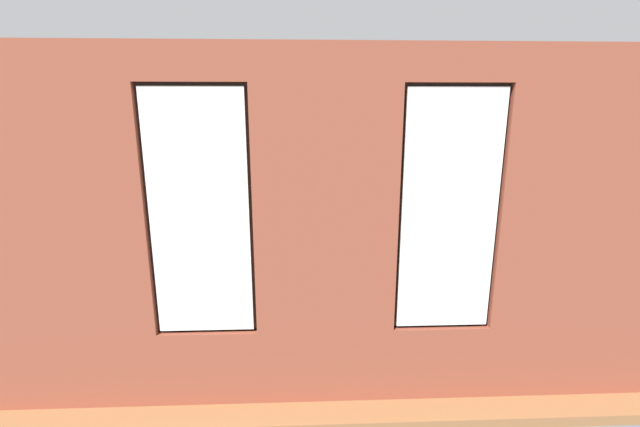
{
  "coord_description": "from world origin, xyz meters",
  "views": [
    {
      "loc": [
        0.19,
        6.39,
        2.62
      ],
      "look_at": [
        -0.06,
        0.4,
        1.15
      ],
      "focal_mm": 24.0,
      "sensor_mm": 36.0,
      "label": 1
    }
  ],
  "objects_px": {
    "coffee_table": "(326,249)",
    "remote_silver": "(299,249)",
    "couch_left": "(463,254)",
    "couch_by_window": "(243,331)",
    "remote_gray": "(315,244)",
    "potted_plant_between_couches": "(367,285)",
    "papasan_chair": "(273,220)",
    "potted_plant_by_left_couch": "(417,225)",
    "cup_ceramic": "(350,240)",
    "potted_plant_corner_far_left": "(566,294)",
    "candle_jar": "(334,246)",
    "remote_black": "(326,246)",
    "potted_plant_beside_window_right": "(105,308)",
    "tv_flatscreen": "(147,221)",
    "potted_plant_near_tv": "(163,257)",
    "potted_plant_mid_room_small": "(359,228)",
    "media_console": "(150,255)",
    "potted_plant_corner_near_left": "(433,202)"
  },
  "relations": [
    {
      "from": "papasan_chair",
      "to": "potted_plant_by_left_couch",
      "type": "relative_size",
      "value": 1.65
    },
    {
      "from": "potted_plant_corner_near_left",
      "to": "potted_plant_beside_window_right",
      "type": "bearing_deg",
      "value": 44.39
    },
    {
      "from": "remote_black",
      "to": "papasan_chair",
      "type": "distance_m",
      "value": 1.86
    },
    {
      "from": "couch_by_window",
      "to": "remote_gray",
      "type": "xyz_separation_m",
      "value": [
        -0.84,
        -2.7,
        0.08
      ]
    },
    {
      "from": "couch_by_window",
      "to": "remote_silver",
      "type": "height_order",
      "value": "couch_by_window"
    },
    {
      "from": "potted_plant_by_left_couch",
      "to": "potted_plant_near_tv",
      "type": "relative_size",
      "value": 0.82
    },
    {
      "from": "remote_black",
      "to": "tv_flatscreen",
      "type": "height_order",
      "value": "tv_flatscreen"
    },
    {
      "from": "candle_jar",
      "to": "remote_silver",
      "type": "distance_m",
      "value": 0.57
    },
    {
      "from": "remote_silver",
      "to": "media_console",
      "type": "relative_size",
      "value": 0.16
    },
    {
      "from": "couch_by_window",
      "to": "potted_plant_between_couches",
      "type": "height_order",
      "value": "potted_plant_between_couches"
    },
    {
      "from": "coffee_table",
      "to": "tv_flatscreen",
      "type": "height_order",
      "value": "tv_flatscreen"
    },
    {
      "from": "papasan_chair",
      "to": "remote_black",
      "type": "bearing_deg",
      "value": 121.65
    },
    {
      "from": "remote_silver",
      "to": "tv_flatscreen",
      "type": "distance_m",
      "value": 2.54
    },
    {
      "from": "potted_plant_corner_far_left",
      "to": "potted_plant_by_left_couch",
      "type": "bearing_deg",
      "value": -81.74
    },
    {
      "from": "potted_plant_near_tv",
      "to": "potted_plant_mid_room_small",
      "type": "distance_m",
      "value": 3.45
    },
    {
      "from": "potted_plant_mid_room_small",
      "to": "couch_left",
      "type": "bearing_deg",
      "value": 146.28
    },
    {
      "from": "coffee_table",
      "to": "couch_left",
      "type": "bearing_deg",
      "value": 173.51
    },
    {
      "from": "potted_plant_beside_window_right",
      "to": "cup_ceramic",
      "type": "bearing_deg",
      "value": -134.56
    },
    {
      "from": "couch_left",
      "to": "tv_flatscreen",
      "type": "distance_m",
      "value": 5.21
    },
    {
      "from": "media_console",
      "to": "couch_left",
      "type": "bearing_deg",
      "value": 175.33
    },
    {
      "from": "remote_silver",
      "to": "potted_plant_mid_room_small",
      "type": "distance_m",
      "value": 1.44
    },
    {
      "from": "potted_plant_between_couches",
      "to": "potted_plant_near_tv",
      "type": "xyz_separation_m",
      "value": [
        2.69,
        -1.72,
        -0.25
      ]
    },
    {
      "from": "potted_plant_corner_far_left",
      "to": "couch_left",
      "type": "bearing_deg",
      "value": -86.41
    },
    {
      "from": "coffee_table",
      "to": "potted_plant_near_tv",
      "type": "xyz_separation_m",
      "value": [
        2.4,
        0.82,
        0.19
      ]
    },
    {
      "from": "cup_ceramic",
      "to": "remote_black",
      "type": "relative_size",
      "value": 0.62
    },
    {
      "from": "coffee_table",
      "to": "potted_plant_by_left_couch",
      "type": "height_order",
      "value": "potted_plant_by_left_couch"
    },
    {
      "from": "remote_gray",
      "to": "potted_plant_corner_far_left",
      "type": "xyz_separation_m",
      "value": [
        -2.56,
        2.79,
        0.32
      ]
    },
    {
      "from": "couch_left",
      "to": "papasan_chair",
      "type": "height_order",
      "value": "couch_left"
    },
    {
      "from": "potted_plant_corner_near_left",
      "to": "potted_plant_near_tv",
      "type": "xyz_separation_m",
      "value": [
        4.76,
        2.78,
        -0.15
      ]
    },
    {
      "from": "cup_ceramic",
      "to": "potted_plant_corner_far_left",
      "type": "distance_m",
      "value": 3.45
    },
    {
      "from": "remote_gray",
      "to": "papasan_chair",
      "type": "relative_size",
      "value": 0.15
    },
    {
      "from": "remote_silver",
      "to": "papasan_chair",
      "type": "xyz_separation_m",
      "value": [
        0.52,
        -1.72,
        0.03
      ]
    },
    {
      "from": "cup_ceramic",
      "to": "potted_plant_between_couches",
      "type": "relative_size",
      "value": 0.09
    },
    {
      "from": "papasan_chair",
      "to": "potted_plant_near_tv",
      "type": "bearing_deg",
      "value": 59.41
    },
    {
      "from": "candle_jar",
      "to": "tv_flatscreen",
      "type": "height_order",
      "value": "tv_flatscreen"
    },
    {
      "from": "candle_jar",
      "to": "remote_black",
      "type": "height_order",
      "value": "candle_jar"
    },
    {
      "from": "couch_left",
      "to": "remote_gray",
      "type": "height_order",
      "value": "couch_left"
    },
    {
      "from": "coffee_table",
      "to": "papasan_chair",
      "type": "xyz_separation_m",
      "value": [
        0.98,
        -1.58,
        0.08
      ]
    },
    {
      "from": "couch_by_window",
      "to": "candle_jar",
      "type": "bearing_deg",
      "value": -114.91
    },
    {
      "from": "remote_gray",
      "to": "potted_plant_beside_window_right",
      "type": "relative_size",
      "value": 0.17
    },
    {
      "from": "potted_plant_corner_far_left",
      "to": "media_console",
      "type": "bearing_deg",
      "value": -28.22
    },
    {
      "from": "couch_by_window",
      "to": "papasan_chair",
      "type": "distance_m",
      "value": 4.18
    },
    {
      "from": "candle_jar",
      "to": "potted_plant_beside_window_right",
      "type": "distance_m",
      "value": 3.58
    },
    {
      "from": "couch_left",
      "to": "tv_flatscreen",
      "type": "height_order",
      "value": "tv_flatscreen"
    },
    {
      "from": "remote_silver",
      "to": "papasan_chair",
      "type": "relative_size",
      "value": 0.15
    },
    {
      "from": "cup_ceramic",
      "to": "potted_plant_corner_far_left",
      "type": "bearing_deg",
      "value": 124.5
    },
    {
      "from": "coffee_table",
      "to": "remote_silver",
      "type": "height_order",
      "value": "remote_silver"
    },
    {
      "from": "couch_by_window",
      "to": "candle_jar",
      "type": "relative_size",
      "value": 17.22
    },
    {
      "from": "candle_jar",
      "to": "remote_black",
      "type": "distance_m",
      "value": 0.18
    },
    {
      "from": "remote_black",
      "to": "remote_gray",
      "type": "bearing_deg",
      "value": -114.06
    }
  ]
}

